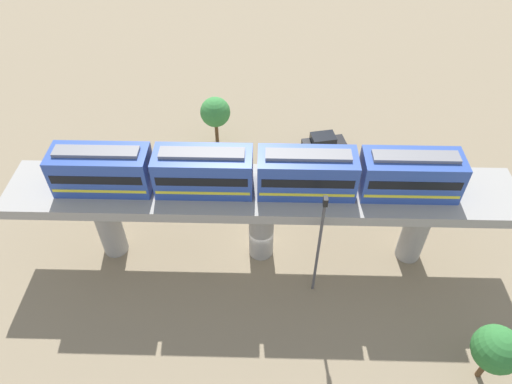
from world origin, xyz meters
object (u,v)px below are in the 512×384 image
Objects in this scene: parked_car_black at (324,144)px; signal_post at (319,243)px; tree_near_viaduct at (497,350)px; tree_mid_lot at (215,112)px; train at (255,172)px; parked_car_white at (174,175)px; parked_car_orange at (400,184)px.

parked_car_black is 17.10m from signal_post.
tree_mid_lot is at bearing 38.26° from tree_near_viaduct.
tree_near_viaduct is 30.49m from tree_mid_lot.
tree_mid_lot is (23.94, 18.88, 0.02)m from tree_near_viaduct.
tree_mid_lot reaches higher than parked_car_black.
parked_car_black is at bearing -7.14° from signal_post.
parked_car_white is (8.01, 7.67, -7.79)m from train.
train is 18.33m from tree_near_viaduct.
train reaches higher than parked_car_black.
train is 6.30× the size of parked_car_white.
signal_post reaches higher than parked_car_black.
parked_car_orange is 18.55m from tree_mid_lot.
parked_car_orange is at bearing -111.81° from tree_mid_lot.
signal_post is (-17.57, -8.61, 1.85)m from tree_mid_lot.
train is at bearing -163.37° from tree_mid_lot.
tree_near_viaduct is (-9.78, -14.65, -5.09)m from train.
parked_car_white is 0.88× the size of tree_near_viaduct.
train is 6.12× the size of parked_car_black.
parked_car_black and parked_car_orange have the same top height.
parked_car_orange is at bearing -143.24° from parked_car_black.
train reaches higher than tree_near_viaduct.
tree_mid_lot reaches higher than parked_car_orange.
train is 16.69m from parked_car_orange.
tree_mid_lot is (6.16, -3.44, 2.72)m from parked_car_white.
parked_car_black is 11.07m from tree_mid_lot.
parked_car_black is 1.03× the size of parked_car_white.
tree_near_viaduct is 12.23m from signal_post.
signal_post reaches higher than parked_car_orange.
tree_mid_lot is at bearing 16.63° from train.
signal_post is (-10.75, 8.42, 4.58)m from parked_car_orange.
parked_car_white is at bearing 46.56° from signal_post.
parked_car_orange is at bearing 6.15° from tree_near_viaduct.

